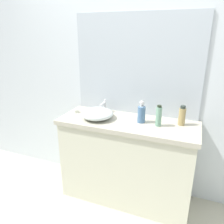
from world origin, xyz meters
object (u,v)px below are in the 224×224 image
object	(u,v)px
sink_basin	(97,114)
perfume_bottle	(159,116)
soap_dispenser	(141,113)
lotion_bottle	(182,116)
candle_jar	(76,111)

from	to	relation	value
sink_basin	perfume_bottle	bearing A→B (deg)	3.14
soap_dispenser	lotion_bottle	xyz separation A→B (m)	(0.36, 0.07, -0.00)
lotion_bottle	perfume_bottle	world-z (taller)	perfume_bottle
soap_dispenser	perfume_bottle	bearing A→B (deg)	-9.08
sink_basin	soap_dispenser	size ratio (longest dim) A/B	1.50
soap_dispenser	lotion_bottle	world-z (taller)	soap_dispenser
soap_dispenser	candle_jar	bearing A→B (deg)	179.01
sink_basin	lotion_bottle	xyz separation A→B (m)	(0.80, 0.13, 0.04)
lotion_bottle	perfume_bottle	distance (m)	0.22
sink_basin	candle_jar	world-z (taller)	sink_basin
perfume_bottle	candle_jar	xyz separation A→B (m)	(-0.88, 0.04, -0.08)
soap_dispenser	perfume_bottle	xyz separation A→B (m)	(0.17, -0.03, 0.01)
perfume_bottle	candle_jar	bearing A→B (deg)	177.47
lotion_bottle	perfume_bottle	bearing A→B (deg)	-152.82
sink_basin	lotion_bottle	world-z (taller)	lotion_bottle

